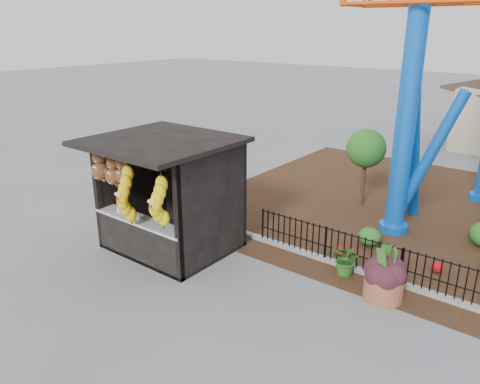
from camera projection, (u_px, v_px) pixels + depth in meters
The scene contains 6 objects.
ground at pixel (229, 301), 10.52m from camera, with size 120.00×120.00×0.00m, color slate.
curb at pixel (453, 301), 10.41m from camera, with size 18.00×0.18×0.12m, color gray.
prize_booth at pixel (162, 198), 12.43m from camera, with size 3.50×3.40×3.12m.
terracotta_planter at pixel (383, 288), 10.52m from camera, with size 0.88×0.88×0.55m, color #965336.
planter_foliage at pixel (386, 264), 10.32m from camera, with size 0.70×0.70×0.64m, color #36151E.
potted_plant at pixel (347, 260), 11.49m from camera, with size 0.75×0.65×0.83m, color #1D5418.
Camera 1 is at (5.79, -7.01, 5.85)m, focal length 35.00 mm.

